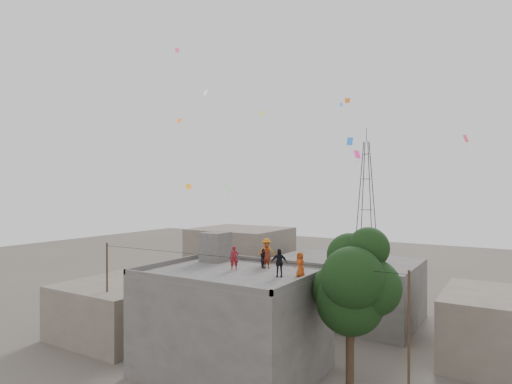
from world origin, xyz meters
TOP-DOWN VIEW (x-y plane):
  - ground at (0.00, 0.00)m, footprint 140.00×140.00m
  - main_building at (0.00, 0.00)m, footprint 10.00×8.00m
  - parapet at (0.00, 0.00)m, footprint 10.00×8.00m
  - stair_head_box at (-3.20, 2.60)m, footprint 1.60×1.80m
  - neighbor_west at (-11.00, 2.00)m, footprint 8.00×10.00m
  - neighbor_north at (2.00, 14.00)m, footprint 12.00×9.00m
  - neighbor_northwest at (-10.00, 16.00)m, footprint 9.00×8.00m
  - neighbor_east at (14.00, 10.00)m, footprint 7.00×8.00m
  - tree at (7.37, 0.60)m, footprint 4.90×4.60m
  - utility_line at (0.50, -1.25)m, footprint 20.12×0.62m
  - transmission_tower at (-4.00, 40.00)m, footprint 2.97×2.97m
  - person_red_adult at (1.22, 2.06)m, footprint 0.57×0.38m
  - person_orange_child at (4.12, 0.87)m, footprint 0.77×0.58m
  - person_dark_child at (0.95, 2.15)m, footprint 0.75×0.74m
  - person_dark_adult at (3.12, 0.17)m, footprint 1.01×0.74m
  - person_orange_adult at (0.43, 3.40)m, footprint 1.28×1.09m
  - person_red_child at (-0.23, 0.54)m, footprint 0.64×0.59m
  - kites at (-0.05, 7.23)m, footprint 21.52×16.05m

SIDE VIEW (x-z plane):
  - ground at x=0.00m, z-range 0.00..0.00m
  - neighbor_west at x=-11.00m, z-range 0.00..4.00m
  - neighbor_east at x=14.00m, z-range 0.00..4.40m
  - neighbor_north at x=2.00m, z-range 0.00..5.00m
  - main_building at x=0.00m, z-range 0.00..6.10m
  - neighbor_northwest at x=-10.00m, z-range 0.00..7.00m
  - utility_line at x=0.50m, z-range 0.13..7.53m
  - tree at x=7.37m, z-range 1.55..10.65m
  - parapet at x=0.00m, z-range 6.10..6.40m
  - person_dark_child at x=0.95m, z-range 6.10..7.32m
  - person_orange_child at x=4.12m, z-range 6.10..7.51m
  - person_red_child at x=-0.23m, z-range 6.10..7.57m
  - person_red_adult at x=1.22m, z-range 6.10..7.64m
  - person_dark_adult at x=3.12m, z-range 6.10..7.70m
  - person_orange_adult at x=0.43m, z-range 6.10..7.82m
  - stair_head_box at x=-3.20m, z-range 6.10..8.10m
  - transmission_tower at x=-4.00m, z-range -0.93..19.07m
  - kites at x=-0.05m, z-range 9.61..21.41m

